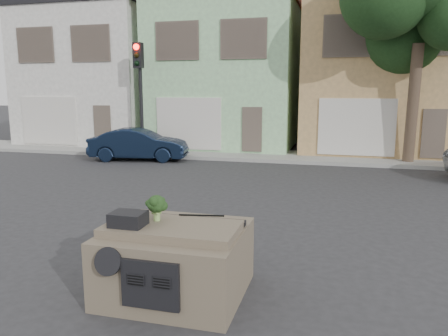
% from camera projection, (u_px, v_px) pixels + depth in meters
% --- Properties ---
extents(ground_plane, '(120.00, 120.00, 0.00)m').
position_uv_depth(ground_plane, '(227.00, 231.00, 9.46)').
color(ground_plane, '#303033').
rests_on(ground_plane, ground).
extents(sidewalk, '(40.00, 3.00, 0.15)m').
position_uv_depth(sidewalk, '(286.00, 156.00, 19.43)').
color(sidewalk, gray).
rests_on(sidewalk, ground).
extents(townhouse_white, '(7.20, 8.20, 7.55)m').
position_uv_depth(townhouse_white, '(106.00, 76.00, 25.35)').
color(townhouse_white, silver).
rests_on(townhouse_white, ground).
extents(townhouse_mint, '(7.20, 8.20, 7.55)m').
position_uv_depth(townhouse_mint, '(231.00, 75.00, 23.46)').
color(townhouse_mint, '#A0D79C').
rests_on(townhouse_mint, ground).
extents(townhouse_tan, '(7.20, 8.20, 7.55)m').
position_uv_depth(townhouse_tan, '(378.00, 74.00, 21.56)').
color(townhouse_tan, tan).
rests_on(townhouse_tan, ground).
extents(navy_sedan, '(4.35, 2.19, 1.37)m').
position_uv_depth(navy_sedan, '(139.00, 160.00, 18.93)').
color(navy_sedan, black).
rests_on(navy_sedan, ground).
extents(traffic_signal, '(0.40, 0.40, 5.10)m').
position_uv_depth(traffic_signal, '(140.00, 100.00, 19.68)').
color(traffic_signal, black).
rests_on(traffic_signal, ground).
extents(tree_near, '(4.40, 4.00, 8.50)m').
position_uv_depth(tree_near, '(417.00, 57.00, 16.75)').
color(tree_near, '#1A3817').
rests_on(tree_near, ground).
extents(car_dashboard, '(2.00, 1.80, 1.12)m').
position_uv_depth(car_dashboard, '(176.00, 258.00, 6.51)').
color(car_dashboard, brown).
rests_on(car_dashboard, ground).
extents(instrument_hump, '(0.48, 0.38, 0.20)m').
position_uv_depth(instrument_hump, '(128.00, 219.00, 6.20)').
color(instrument_hump, black).
rests_on(instrument_hump, car_dashboard).
extents(wiper_arm, '(0.69, 0.15, 0.02)m').
position_uv_depth(wiper_arm, '(202.00, 215.00, 6.69)').
color(wiper_arm, black).
rests_on(wiper_arm, car_dashboard).
extents(broccoli, '(0.37, 0.37, 0.39)m').
position_uv_depth(broccoli, '(157.00, 208.00, 6.43)').
color(broccoli, black).
rests_on(broccoli, car_dashboard).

